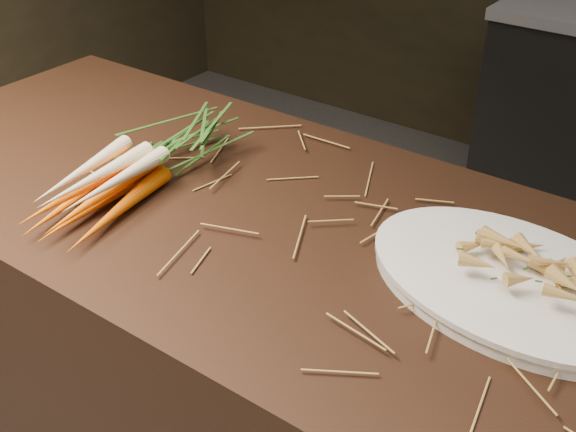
% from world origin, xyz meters
% --- Properties ---
extents(straw_bedding, '(1.40, 0.60, 0.02)m').
position_xyz_m(straw_bedding, '(0.00, 0.30, 0.91)').
color(straw_bedding, olive).
rests_on(straw_bedding, main_counter).
extents(root_veg_bunch, '(0.21, 0.51, 0.09)m').
position_xyz_m(root_veg_bunch, '(-0.60, 0.27, 0.95)').
color(root_veg_bunch, '#D33D00').
rests_on(root_veg_bunch, main_counter).
extents(serving_platter, '(0.48, 0.36, 0.02)m').
position_xyz_m(serving_platter, '(0.07, 0.34, 0.91)').
color(serving_platter, white).
rests_on(serving_platter, main_counter).
extents(roasted_veg_heap, '(0.24, 0.19, 0.05)m').
position_xyz_m(roasted_veg_heap, '(0.07, 0.34, 0.95)').
color(roasted_veg_heap, '#C58A4A').
rests_on(roasted_veg_heap, serving_platter).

